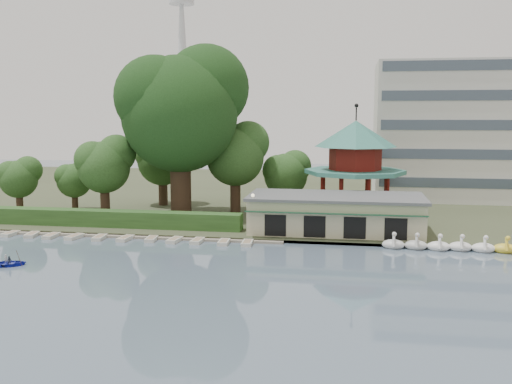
% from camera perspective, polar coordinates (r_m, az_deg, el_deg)
% --- Properties ---
extents(ground_plane, '(220.00, 220.00, 0.00)m').
position_cam_1_polar(ground_plane, '(42.36, -6.78, -9.95)').
color(ground_plane, slate).
rests_on(ground_plane, ground).
extents(shore, '(220.00, 70.00, 0.40)m').
position_cam_1_polar(shore, '(92.29, 2.24, -0.10)').
color(shore, '#424930').
rests_on(shore, ground).
extents(embankment, '(220.00, 0.60, 0.30)m').
position_cam_1_polar(embankment, '(58.56, -2.05, -4.76)').
color(embankment, gray).
rests_on(embankment, ground).
extents(dock, '(34.00, 1.60, 0.24)m').
position_cam_1_polar(dock, '(61.94, -13.05, -4.29)').
color(dock, gray).
rests_on(dock, ground).
extents(boathouse, '(18.60, 9.39, 3.90)m').
position_cam_1_polar(boathouse, '(61.60, 7.98, -2.10)').
color(boathouse, beige).
rests_on(boathouse, shore).
extents(pavilion, '(12.40, 12.40, 13.50)m').
position_cam_1_polar(pavilion, '(70.91, 9.89, 3.33)').
color(pavilion, beige).
rests_on(pavilion, shore).
extents(office_building, '(38.00, 18.00, 20.00)m').
position_cam_1_polar(office_building, '(90.29, 23.14, 5.18)').
color(office_building, silver).
rests_on(office_building, shore).
extents(broadcast_tower, '(8.00, 8.00, 96.00)m').
position_cam_1_polar(broadcast_tower, '(187.71, -7.39, 14.20)').
color(broadcast_tower, silver).
rests_on(broadcast_tower, ground).
extents(hedge, '(30.00, 2.00, 1.80)m').
position_cam_1_polar(hedge, '(65.86, -14.40, -2.57)').
color(hedge, '#2E5623').
rests_on(hedge, shore).
extents(lamp_post, '(0.36, 0.36, 4.28)m').
position_cam_1_polar(lamp_post, '(59.32, -0.32, -1.45)').
color(lamp_post, black).
rests_on(lamp_post, shore).
extents(big_tree, '(15.45, 14.40, 20.96)m').
position_cam_1_polar(big_tree, '(69.93, -7.47, 8.59)').
color(big_tree, '#3A281C').
rests_on(big_tree, shore).
extents(small_trees, '(38.83, 16.76, 11.63)m').
position_cam_1_polar(small_trees, '(74.41, -8.12, 3.01)').
color(small_trees, '#3A281C').
rests_on(small_trees, shore).
extents(swan_boats, '(16.15, 1.99, 1.92)m').
position_cam_1_polar(swan_boats, '(57.80, 20.68, -5.18)').
color(swan_boats, silver).
rests_on(swan_boats, ground).
extents(moored_rowboats, '(29.85, 2.76, 0.36)m').
position_cam_1_polar(moored_rowboats, '(60.95, -14.16, -4.46)').
color(moored_rowboats, beige).
rests_on(moored_rowboats, ground).
extents(rowboat_with_passengers, '(5.03, 4.35, 2.01)m').
position_cam_1_polar(rowboat_with_passengers, '(53.46, -23.57, -6.32)').
color(rowboat_with_passengers, '#1F2AAE').
rests_on(rowboat_with_passengers, ground).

